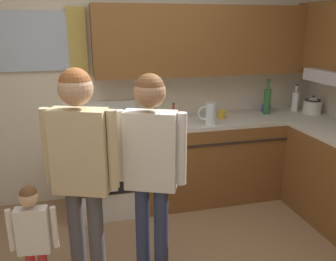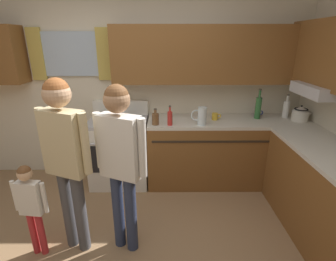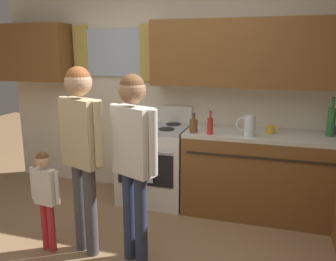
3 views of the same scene
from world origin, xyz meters
TOP-DOWN VIEW (x-y plane):
  - back_wall_unit at (0.10, 1.82)m, footprint 4.60×0.42m
  - kitchen_counter_run at (1.55, 1.11)m, footprint 2.11×2.09m
  - stove_oven at (-0.21, 1.54)m, footprint 0.76×0.67m
  - bottle_milk_white at (2.03, 1.65)m, footprint 0.08×0.08m
  - bottle_sauce_red at (0.47, 1.32)m, footprint 0.06×0.06m
  - bottle_squat_brown at (0.29, 1.35)m, footprint 0.08×0.08m
  - bottle_wine_green at (1.63, 1.60)m, footprint 0.08×0.08m
  - mug_mustard_yellow at (1.06, 1.54)m, footprint 0.12×0.08m
  - mug_cobalt_blue at (1.68, 1.71)m, footprint 0.11×0.07m
  - stovetop_kettle at (2.15, 1.49)m, footprint 0.27×0.20m
  - water_pitcher at (0.85, 1.34)m, footprint 0.19×0.11m
  - adult_holding_child at (-0.43, 0.33)m, footprint 0.47×0.28m
  - adult_in_plaid at (0.04, 0.33)m, footprint 0.46×0.28m
  - small_child at (-0.76, 0.25)m, footprint 0.31×0.12m

SIDE VIEW (x-z plane):
  - kitchen_counter_run at x=1.55m, z-range 0.00..0.90m
  - stove_oven at x=-0.21m, z-range -0.08..1.02m
  - small_child at x=-0.76m, z-range 0.11..1.03m
  - mug_cobalt_blue at x=1.68m, z-range 0.90..0.99m
  - mug_mustard_yellow at x=1.06m, z-range 0.90..0.99m
  - bottle_squat_brown at x=0.29m, z-range 0.87..1.08m
  - adult_in_plaid at x=0.04m, z-range 0.20..1.77m
  - bottle_sauce_red at x=0.47m, z-range 0.87..1.12m
  - stovetop_kettle at x=2.15m, z-range 0.89..1.10m
  - water_pitcher at x=0.85m, z-range 0.90..1.12m
  - adult_holding_child at x=-0.43m, z-range 0.21..1.83m
  - bottle_milk_white at x=2.03m, z-range 0.86..1.18m
  - bottle_wine_green at x=1.63m, z-range 0.85..1.25m
  - back_wall_unit at x=0.10m, z-range 0.16..2.76m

